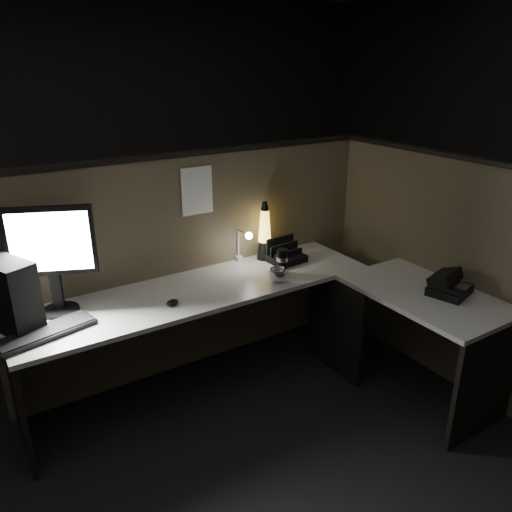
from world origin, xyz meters
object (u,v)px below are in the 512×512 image
pc_tower (7,294)px  lava_lamp (265,235)px  keyboard (45,333)px  monitor (51,250)px  desk_phone (448,285)px

pc_tower → lava_lamp: size_ratio=0.91×
keyboard → lava_lamp: bearing=-2.9°
monitor → lava_lamp: (1.43, 0.05, -0.20)m
pc_tower → desk_phone: 2.52m
monitor → lava_lamp: size_ratio=1.46×
monitor → desk_phone: monitor is taller
keyboard → lava_lamp: (1.56, 0.29, 0.16)m
pc_tower → monitor: 0.32m
keyboard → desk_phone: bearing=-33.4°
monitor → desk_phone: size_ratio=2.13×
lava_lamp → pc_tower: bearing=-176.3°
keyboard → desk_phone: size_ratio=1.76×
monitor → keyboard: (-0.13, -0.24, -0.36)m
monitor → desk_phone: (2.06, -1.03, -0.32)m
pc_tower → desk_phone: pc_tower is taller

